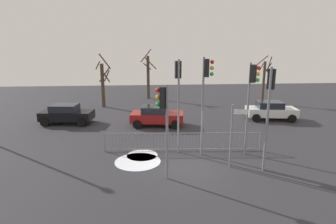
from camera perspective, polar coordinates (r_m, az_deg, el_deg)
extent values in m
plane|color=#2D2D33|center=(13.81, 4.25, -11.07)|extent=(60.00, 60.00, 0.00)
cylinder|color=slate|center=(14.79, 2.16, 0.95)|extent=(0.11, 0.11, 5.07)
cube|color=black|center=(14.66, 2.08, 8.69)|extent=(0.34, 0.25, 0.90)
sphere|color=red|center=(14.88, 1.87, 9.91)|extent=(0.20, 0.20, 0.20)
sphere|color=orange|center=(14.90, 1.86, 8.76)|extent=(0.20, 0.20, 0.20)
sphere|color=green|center=(14.93, 1.85, 7.61)|extent=(0.20, 0.20, 0.20)
cylinder|color=slate|center=(15.13, 16.04, 0.41)|extent=(0.11, 0.11, 4.91)
cube|color=black|center=(14.78, 17.09, 7.54)|extent=(0.38, 0.38, 0.90)
sphere|color=red|center=(14.66, 18.08, 8.61)|extent=(0.20, 0.20, 0.20)
sphere|color=orange|center=(14.69, 17.99, 7.44)|extent=(0.20, 0.20, 0.20)
sphere|color=green|center=(14.72, 17.91, 6.28)|extent=(0.20, 0.20, 0.20)
cylinder|color=slate|center=(14.55, 7.10, 0.90)|extent=(0.11, 0.11, 5.19)
cube|color=black|center=(14.26, 8.01, 8.94)|extent=(0.28, 0.36, 0.90)
sphere|color=red|center=(14.25, 9.07, 10.11)|extent=(0.20, 0.20, 0.20)
sphere|color=orange|center=(14.27, 9.02, 8.91)|extent=(0.20, 0.20, 0.20)
sphere|color=green|center=(14.30, 8.98, 7.71)|extent=(0.20, 0.20, 0.20)
cylinder|color=slate|center=(11.83, -0.19, -4.43)|extent=(0.11, 0.11, 4.17)
cube|color=black|center=(11.52, -0.96, 2.97)|extent=(0.34, 0.38, 0.90)
sphere|color=red|center=(11.57, -2.11, 4.51)|extent=(0.20, 0.20, 0.20)
sphere|color=orange|center=(11.62, -2.09, 3.05)|extent=(0.20, 0.20, 0.20)
sphere|color=green|center=(11.68, -2.08, 1.60)|extent=(0.20, 0.20, 0.20)
cylinder|color=slate|center=(13.31, 19.69, -1.72)|extent=(0.11, 0.11, 4.84)
cube|color=black|center=(13.14, 20.46, 6.36)|extent=(0.39, 0.36, 0.90)
sphere|color=red|center=(13.36, 20.74, 7.73)|extent=(0.20, 0.20, 0.20)
sphere|color=orange|center=(13.38, 20.64, 6.45)|extent=(0.20, 0.20, 0.20)
sphere|color=green|center=(13.42, 20.53, 5.18)|extent=(0.20, 0.20, 0.20)
cylinder|color=slate|center=(13.52, 12.82, -4.90)|extent=(0.09, 0.09, 3.09)
cube|color=white|center=(13.31, 14.74, 0.04)|extent=(0.70, 0.08, 0.22)
cube|color=slate|center=(15.33, 3.08, -4.35)|extent=(8.66, 0.63, 0.04)
cube|color=slate|center=(15.64, 3.03, -7.60)|extent=(8.66, 0.63, 0.04)
cylinder|color=slate|center=(15.79, -12.60, -6.15)|extent=(0.02, 0.02, 1.05)
cylinder|color=slate|center=(15.75, -11.95, -6.16)|extent=(0.02, 0.02, 1.05)
cylinder|color=slate|center=(15.72, -11.30, -6.17)|extent=(0.02, 0.02, 1.05)
cylinder|color=slate|center=(15.69, -10.65, -6.18)|extent=(0.02, 0.02, 1.05)
cylinder|color=slate|center=(15.66, -10.00, -6.19)|extent=(0.02, 0.02, 1.05)
cylinder|color=slate|center=(15.63, -9.34, -6.20)|extent=(0.02, 0.02, 1.05)
cylinder|color=slate|center=(15.60, -8.68, -6.21)|extent=(0.02, 0.02, 1.05)
cylinder|color=slate|center=(15.58, -8.02, -6.21)|extent=(0.02, 0.02, 1.05)
cylinder|color=slate|center=(15.56, -7.35, -6.22)|extent=(0.02, 0.02, 1.05)
cylinder|color=slate|center=(15.54, -6.69, -6.22)|extent=(0.02, 0.02, 1.05)
cylinder|color=slate|center=(15.52, -6.02, -6.23)|extent=(0.02, 0.02, 1.05)
cylinder|color=slate|center=(15.51, -5.35, -6.23)|extent=(0.02, 0.02, 1.05)
cylinder|color=slate|center=(15.50, -4.68, -6.23)|extent=(0.02, 0.02, 1.05)
cylinder|color=slate|center=(15.49, -4.01, -6.24)|extent=(0.02, 0.02, 1.05)
cylinder|color=slate|center=(15.48, -3.34, -6.24)|extent=(0.02, 0.02, 1.05)
cylinder|color=slate|center=(15.47, -2.66, -6.24)|extent=(0.02, 0.02, 1.05)
cylinder|color=slate|center=(15.47, -1.99, -6.24)|extent=(0.02, 0.02, 1.05)
cylinder|color=slate|center=(15.46, -1.32, -6.23)|extent=(0.02, 0.02, 1.05)
cylinder|color=slate|center=(15.46, -0.64, -6.23)|extent=(0.02, 0.02, 1.05)
cylinder|color=slate|center=(15.47, 0.03, -6.23)|extent=(0.02, 0.02, 1.05)
cylinder|color=slate|center=(15.47, 0.70, -6.22)|extent=(0.02, 0.02, 1.05)
cylinder|color=slate|center=(15.48, 1.37, -6.22)|extent=(0.02, 0.02, 1.05)
cylinder|color=slate|center=(15.48, 2.05, -6.21)|extent=(0.02, 0.02, 1.05)
cylinder|color=slate|center=(15.49, 2.72, -6.21)|extent=(0.02, 0.02, 1.05)
cylinder|color=slate|center=(15.51, 3.39, -6.20)|extent=(0.02, 0.02, 1.05)
cylinder|color=slate|center=(15.52, 4.06, -6.19)|extent=(0.02, 0.02, 1.05)
cylinder|color=slate|center=(15.54, 4.72, -6.18)|extent=(0.02, 0.02, 1.05)
cylinder|color=slate|center=(15.56, 5.39, -6.17)|extent=(0.02, 0.02, 1.05)
cylinder|color=slate|center=(15.58, 6.05, -6.16)|extent=(0.02, 0.02, 1.05)
cylinder|color=slate|center=(15.60, 6.72, -6.15)|extent=(0.02, 0.02, 1.05)
cylinder|color=slate|center=(15.63, 7.38, -6.14)|extent=(0.02, 0.02, 1.05)
cylinder|color=slate|center=(15.65, 8.03, -6.12)|extent=(0.02, 0.02, 1.05)
cylinder|color=slate|center=(15.68, 8.69, -6.11)|extent=(0.02, 0.02, 1.05)
cylinder|color=slate|center=(15.71, 9.34, -6.09)|extent=(0.02, 0.02, 1.05)
cylinder|color=slate|center=(15.75, 9.99, -6.08)|extent=(0.02, 0.02, 1.05)
cylinder|color=slate|center=(15.78, 10.64, -6.06)|extent=(0.02, 0.02, 1.05)
cylinder|color=slate|center=(15.82, 11.29, -6.05)|extent=(0.02, 0.02, 1.05)
cylinder|color=slate|center=(15.86, 11.93, -6.03)|extent=(0.02, 0.02, 1.05)
cylinder|color=slate|center=(15.90, 12.57, -6.01)|extent=(0.02, 0.02, 1.05)
cylinder|color=slate|center=(15.94, 13.20, -5.99)|extent=(0.02, 0.02, 1.05)
cylinder|color=slate|center=(15.99, 13.83, -5.97)|extent=(0.02, 0.02, 1.05)
cylinder|color=slate|center=(16.03, 14.46, -5.95)|extent=(0.02, 0.02, 1.05)
cylinder|color=slate|center=(16.08, 15.08, -5.93)|extent=(0.02, 0.02, 1.05)
cylinder|color=slate|center=(16.13, 15.70, -5.91)|extent=(0.02, 0.02, 1.05)
cylinder|color=slate|center=(16.18, 16.32, -5.89)|extent=(0.02, 0.02, 1.05)
cylinder|color=slate|center=(16.24, 16.93, -5.87)|extent=(0.02, 0.02, 1.05)
cylinder|color=slate|center=(16.29, 17.54, -5.84)|extent=(0.02, 0.02, 1.05)
cylinder|color=slate|center=(16.35, 18.14, -5.82)|extent=(0.02, 0.02, 1.05)
cylinder|color=slate|center=(15.81, -12.92, -6.14)|extent=(0.06, 0.06, 1.05)
cylinder|color=slate|center=(16.38, 18.44, -5.81)|extent=(0.06, 0.06, 1.05)
cube|color=silver|center=(23.60, 20.40, 0.06)|extent=(4.01, 2.23, 0.65)
cube|color=#1E232D|center=(23.45, 20.16, 1.38)|extent=(2.10, 1.76, 0.55)
cylinder|color=black|center=(24.88, 22.76, -0.26)|extent=(0.67, 0.31, 0.64)
cylinder|color=black|center=(23.33, 24.10, -1.23)|extent=(0.67, 0.31, 0.64)
cylinder|color=black|center=(24.12, 16.70, -0.18)|extent=(0.67, 0.31, 0.64)
cylinder|color=black|center=(22.51, 17.66, -1.18)|extent=(0.67, 0.31, 0.64)
cube|color=maroon|center=(20.42, -2.24, -1.06)|extent=(3.98, 2.17, 0.65)
cube|color=#1E232D|center=(20.30, -2.68, 0.45)|extent=(2.07, 1.73, 0.55)
cylinder|color=black|center=(21.26, 1.58, -1.38)|extent=(0.66, 0.30, 0.64)
cylinder|color=black|center=(19.62, 1.50, -2.63)|extent=(0.66, 0.30, 0.64)
cylinder|color=black|center=(21.47, -5.65, -1.30)|extent=(0.66, 0.30, 0.64)
cylinder|color=black|center=(19.84, -6.32, -2.52)|extent=(0.66, 0.30, 0.64)
cube|color=black|center=(22.31, -20.01, -0.63)|extent=(3.97, 2.11, 0.65)
cube|color=#1E232D|center=(22.25, -20.48, 0.75)|extent=(2.06, 1.70, 0.55)
cylinder|color=black|center=(22.71, -16.00, -0.95)|extent=(0.66, 0.29, 0.64)
cylinder|color=black|center=(21.15, -17.36, -2.07)|extent=(0.66, 0.29, 0.64)
cylinder|color=black|center=(23.67, -22.25, -0.87)|extent=(0.66, 0.29, 0.64)
cylinder|color=black|center=(22.17, -23.98, -1.93)|extent=(0.66, 0.29, 0.64)
cylinder|color=#473828|center=(27.33, -13.25, 5.30)|extent=(0.33, 0.33, 4.16)
cylinder|color=#473828|center=(27.71, -12.91, 7.51)|extent=(1.16, 0.42, 1.46)
cylinder|color=#473828|center=(26.64, -12.84, 10.10)|extent=(1.02, 0.89, 1.46)
cylinder|color=#473828|center=(27.33, -14.22, 9.30)|extent=(0.39, 0.86, 0.76)
cylinder|color=#473828|center=(27.45, -12.44, 7.30)|extent=(0.71, 0.93, 1.12)
cylinder|color=#473828|center=(26.98, -12.48, 6.94)|extent=(0.54, 0.99, 1.00)
cylinder|color=#473828|center=(30.39, 19.03, 5.79)|extent=(0.27, 0.27, 4.26)
cylinder|color=#473828|center=(30.45, 18.74, 8.93)|extent=(0.72, 0.45, 0.92)
cylinder|color=#473828|center=(29.96, 19.55, 8.07)|extent=(0.79, 0.18, 0.82)
cylinder|color=#473828|center=(30.83, 18.64, 9.88)|extent=(1.49, 0.28, 1.17)
cylinder|color=#473828|center=(30.40, 20.08, 9.16)|extent=(0.13, 0.98, 1.65)
cylinder|color=#473828|center=(30.46, 20.01, 8.73)|extent=(0.17, 0.97, 0.87)
cylinder|color=#473828|center=(31.13, -4.10, 7.08)|extent=(0.32, 0.32, 4.74)
cylinder|color=#473828|center=(31.54, -4.56, 11.47)|extent=(1.27, 0.54, 1.47)
cylinder|color=#473828|center=(30.61, -4.28, 9.32)|extent=(0.91, 0.29, 0.77)
cylinder|color=#473828|center=(30.39, -3.60, 9.94)|extent=(1.35, 0.69, 1.34)
cylinder|color=white|center=(14.38, -6.23, -10.06)|extent=(2.33, 2.33, 0.01)
cylinder|color=white|center=(15.14, -5.32, -8.83)|extent=(1.66, 1.66, 0.01)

